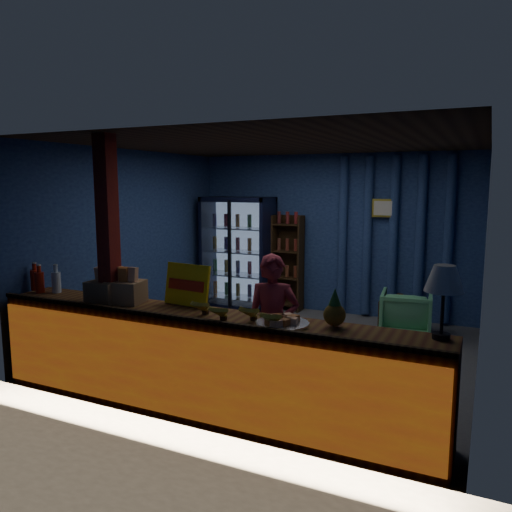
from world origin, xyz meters
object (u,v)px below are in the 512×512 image
at_px(green_chair, 406,313).
at_px(table_lamp, 444,282).
at_px(shopkeeper, 273,327).
at_px(pastry_tray, 282,322).

relative_size(green_chair, table_lamp, 1.22).
bearing_deg(green_chair, table_lamp, 96.50).
relative_size(shopkeeper, pastry_tray, 3.18).
bearing_deg(pastry_tray, table_lamp, 7.65).
xyz_separation_m(green_chair, pastry_tray, (-0.54, -3.30, 0.66)).
distance_m(shopkeeper, green_chair, 2.86).
bearing_deg(pastry_tray, green_chair, 80.74).
bearing_deg(green_chair, pastry_tray, 74.62).
height_order(shopkeeper, table_lamp, table_lamp).
relative_size(shopkeeper, green_chair, 2.07).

